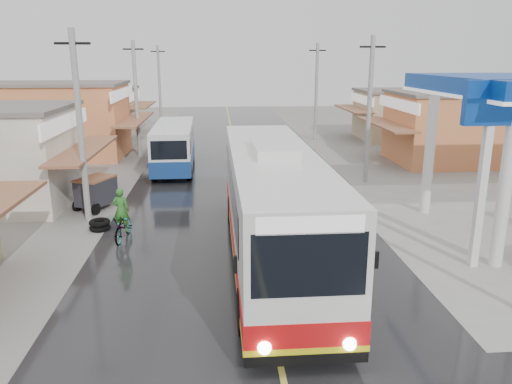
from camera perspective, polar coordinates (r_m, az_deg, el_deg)
ground at (r=13.96m, az=1.69°, el=-14.36°), size 120.00×120.00×0.00m
road at (r=27.96m, az=-1.55°, el=0.95°), size 12.00×90.00×0.02m
centre_line at (r=27.96m, az=-1.55°, el=0.98°), size 0.15×90.00×0.01m
shopfronts_left at (r=32.98m, az=-25.03°, el=1.70°), size 11.00×44.00×5.20m
utility_poles_left at (r=29.45m, az=-15.39°, el=1.12°), size 1.60×50.00×8.00m
utility_poles_right at (r=29.15m, az=12.33°, el=1.17°), size 1.60×36.00×8.00m
coach_bus at (r=16.92m, az=1.90°, el=-1.55°), size 3.12×13.38×4.17m
second_bus at (r=31.72m, az=-9.35°, el=5.26°), size 2.46×8.55×2.82m
cyclist at (r=19.96m, az=-14.98°, el=-3.40°), size 0.89×2.03×2.12m
tricycle_near at (r=24.32m, az=-17.85°, el=0.11°), size 1.92×2.31×1.51m
tyre_stack at (r=21.48m, az=-17.42°, el=-3.61°), size 0.86×0.86×0.44m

